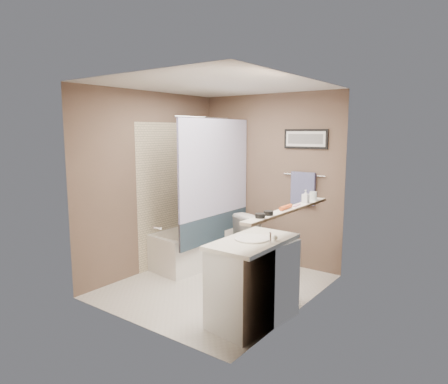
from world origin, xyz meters
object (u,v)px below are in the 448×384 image
Objects in this scene: candle_bowl_near at (260,216)px; soap_bottle at (306,196)px; vanity at (253,283)px; toilet at (265,241)px; candle_bowl_far at (268,213)px; glass_jar at (313,196)px; bathtub at (200,245)px; hair_brush_front at (286,207)px.

soap_bottle is at bearing 90.00° from candle_bowl_near.
soap_bottle reaches higher than vanity.
candle_bowl_far reaches higher than toilet.
glass_jar is at bearing 90.00° from candle_bowl_near.
glass_jar is (0.19, 0.94, 0.77)m from vanity.
toilet is (0.91, 0.29, 0.15)m from bathtub.
candle_bowl_near is 0.15m from candle_bowl_far.
vanity is 0.81m from hair_brush_front.
soap_bottle reaches higher than candle_bowl_far.
glass_jar is (1.79, -0.16, 0.92)m from bathtub.
bathtub is 15.00× the size of glass_jar.
candle_bowl_near is (0.88, -1.59, 0.74)m from toilet.
candle_bowl_far is at bearing 90.00° from candle_bowl_near.
candle_bowl_near is 0.63× the size of soap_bottle.
bathtub is 0.96m from toilet.
hair_brush_front is 0.65m from glass_jar.
soap_bottle is at bearing 90.00° from candle_bowl_far.
vanity is 9.00× the size of glass_jar.
soap_bottle is (0.00, 0.79, 0.05)m from candle_bowl_far.
glass_jar is (0.00, 1.13, 0.03)m from candle_bowl_near.
hair_brush_front is at bearing 90.00° from candle_bowl_far.
hair_brush_front is (0.19, 0.29, 0.74)m from vanity.
bathtub is at bearing 168.57° from soap_bottle.
vanity is at bearing 133.91° from candle_bowl_near.
vanity is 10.00× the size of candle_bowl_near.
vanity is 0.76m from candle_bowl_far.
candle_bowl_near is at bearing -90.00° from hair_brush_front.
toilet is 1.84m from candle_bowl_far.
vanity is 1.10m from soap_bottle.
soap_bottle reaches higher than glass_jar.
candle_bowl_near is 1.13m from glass_jar.
vanity is 4.09× the size of hair_brush_front.
hair_brush_front is (0.88, -1.10, 0.74)m from toilet.
candle_bowl_far is (1.79, -1.15, 0.89)m from bathtub.
bathtub is 16.67× the size of candle_bowl_far.
soap_bottle is at bearing 164.80° from toilet.
hair_brush_front is 0.46m from soap_bottle.
glass_jar reaches higher than vanity.
bathtub is 2.38m from candle_bowl_near.
toilet is at bearing 123.11° from vanity.
candle_bowl_near is (0.19, -0.19, 0.73)m from vanity.
candle_bowl_near is at bearing -90.00° from glass_jar.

